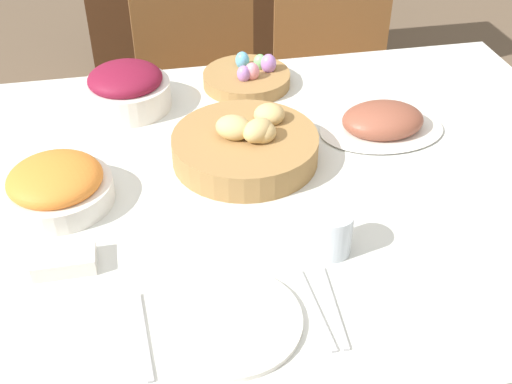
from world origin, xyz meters
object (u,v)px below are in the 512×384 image
object	(u,v)px
ham_platter	(382,122)
knife	(316,309)
bread_basket	(246,145)
butter_dish	(64,260)
carrot_bowl	(56,185)
spoon	(333,306)
fork	(144,335)
chair_far_right	(336,74)
dinner_plate	(231,321)
chair_far_center	(204,86)
beet_salad_bowl	(126,88)
drinking_cup	(332,233)
egg_basket	(248,77)

from	to	relation	value
ham_platter	knife	size ratio (longest dim) A/B	1.63
bread_basket	butter_dish	xyz separation A→B (m)	(-0.38, -0.27, -0.02)
carrot_bowl	spoon	distance (m)	0.60
bread_basket	ham_platter	bearing A→B (deg)	9.05
fork	chair_far_right	bearing A→B (deg)	57.05
ham_platter	knife	xyz separation A→B (m)	(-0.30, -0.51, -0.02)
bread_basket	dinner_plate	world-z (taller)	bread_basket
chair_far_center	ham_platter	world-z (taller)	chair_far_center
beet_salad_bowl	knife	xyz separation A→B (m)	(0.27, -0.74, -0.05)
fork	drinking_cup	world-z (taller)	drinking_cup
beet_salad_bowl	bread_basket	bearing A→B (deg)	-49.45
beet_salad_bowl	carrot_bowl	size ratio (longest dim) A/B	0.97
carrot_bowl	dinner_plate	distance (m)	0.48
ham_platter	drinking_cup	world-z (taller)	drinking_cup
spoon	drinking_cup	xyz separation A→B (m)	(0.04, 0.14, 0.04)
butter_dish	spoon	bearing A→B (deg)	-23.14
beet_salad_bowl	drinking_cup	size ratio (longest dim) A/B	2.52
bread_basket	ham_platter	size ratio (longest dim) A/B	1.07
chair_far_right	butter_dish	distance (m)	1.42
dinner_plate	butter_dish	size ratio (longest dim) A/B	2.11
ham_platter	beet_salad_bowl	distance (m)	0.62
chair_far_center	knife	size ratio (longest dim) A/B	5.34
bread_basket	spoon	world-z (taller)	bread_basket
chair_far_center	carrot_bowl	size ratio (longest dim) A/B	4.42
chair_far_right	spoon	size ratio (longest dim) A/B	5.34
beet_salad_bowl	drinking_cup	distance (m)	0.70
beet_salad_bowl	spoon	bearing A→B (deg)	-67.74
chair_far_center	bread_basket	distance (m)	0.88
fork	chair_far_center	bearing A→B (deg)	75.42
fork	spoon	xyz separation A→B (m)	(0.31, 0.00, 0.00)
chair_far_center	butter_dish	size ratio (longest dim) A/B	8.87
drinking_cup	egg_basket	bearing A→B (deg)	92.47
beet_salad_bowl	carrot_bowl	xyz separation A→B (m)	(-0.15, -0.36, -0.01)
ham_platter	spoon	bearing A→B (deg)	-118.07
knife	spoon	world-z (taller)	same
chair_far_center	ham_platter	bearing A→B (deg)	-72.48
chair_far_right	spoon	xyz separation A→B (m)	(-0.42, -1.29, 0.25)
bread_basket	ham_platter	xyz separation A→B (m)	(0.33, 0.05, -0.01)
dinner_plate	spoon	distance (m)	0.17
dinner_plate	fork	world-z (taller)	dinner_plate
dinner_plate	butter_dish	world-z (taller)	butter_dish
dinner_plate	butter_dish	bearing A→B (deg)	145.00
spoon	butter_dish	size ratio (longest dim) A/B	1.66
fork	dinner_plate	bearing A→B (deg)	-3.37
knife	egg_basket	bearing A→B (deg)	83.90
chair_far_center	dinner_plate	bearing A→B (deg)	-100.53
knife	spoon	size ratio (longest dim) A/B	1.00
egg_basket	fork	xyz separation A→B (m)	(-0.32, -0.80, -0.02)
drinking_cup	bread_basket	bearing A→B (deg)	106.71
spoon	carrot_bowl	bearing A→B (deg)	143.41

